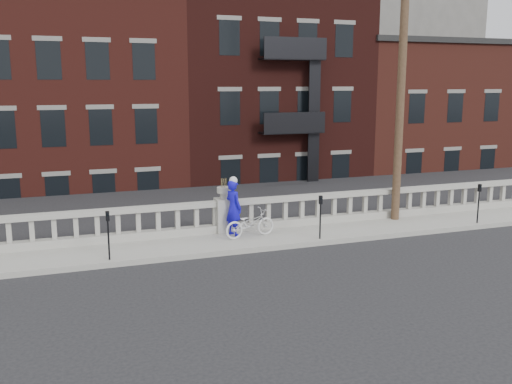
# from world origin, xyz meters

# --- Properties ---
(ground) EXTENTS (120.00, 120.00, 0.00)m
(ground) POSITION_xyz_m (0.00, 0.00, 0.00)
(ground) COLOR black
(ground) RESTS_ON ground
(sidewalk) EXTENTS (32.00, 2.20, 0.15)m
(sidewalk) POSITION_xyz_m (0.00, 3.00, 0.07)
(sidewalk) COLOR gray
(sidewalk) RESTS_ON ground
(balustrade) EXTENTS (28.00, 0.34, 1.03)m
(balustrade) POSITION_xyz_m (0.00, 3.95, 0.64)
(balustrade) COLOR gray
(balustrade) RESTS_ON sidewalk
(planter_pedestal) EXTENTS (0.55, 0.55, 1.76)m
(planter_pedestal) POSITION_xyz_m (0.00, 3.95, 0.83)
(planter_pedestal) COLOR gray
(planter_pedestal) RESTS_ON sidewalk
(lower_level) EXTENTS (80.00, 44.00, 20.80)m
(lower_level) POSITION_xyz_m (0.56, 23.04, 2.63)
(lower_level) COLOR #605E59
(lower_level) RESTS_ON ground
(utility_pole) EXTENTS (1.60, 0.28, 10.00)m
(utility_pole) POSITION_xyz_m (6.20, 3.60, 5.24)
(utility_pole) COLOR #422D1E
(utility_pole) RESTS_ON sidewalk
(parking_meter_b) EXTENTS (0.10, 0.09, 1.36)m
(parking_meter_b) POSITION_xyz_m (-3.79, 2.15, 1.00)
(parking_meter_b) COLOR black
(parking_meter_b) RESTS_ON sidewalk
(parking_meter_c) EXTENTS (0.10, 0.09, 1.36)m
(parking_meter_c) POSITION_xyz_m (2.55, 2.15, 1.00)
(parking_meter_c) COLOR black
(parking_meter_c) RESTS_ON sidewalk
(parking_meter_d) EXTENTS (0.10, 0.09, 1.36)m
(parking_meter_d) POSITION_xyz_m (8.55, 2.15, 1.00)
(parking_meter_d) COLOR black
(parking_meter_d) RESTS_ON sidewalk
(bicycle) EXTENTS (1.74, 0.83, 0.88)m
(bicycle) POSITION_xyz_m (0.58, 3.08, 0.59)
(bicycle) COLOR silver
(bicycle) RESTS_ON sidewalk
(cyclist) EXTENTS (0.63, 0.76, 1.78)m
(cyclist) POSITION_xyz_m (0.17, 3.45, 1.04)
(cyclist) COLOR #130CBF
(cyclist) RESTS_ON sidewalk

